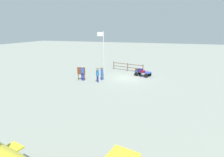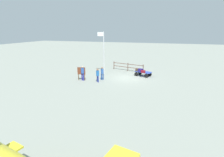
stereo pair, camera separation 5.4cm
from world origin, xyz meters
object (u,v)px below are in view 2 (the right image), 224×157
at_px(suitcase_grey, 141,70).
at_px(worker_lead, 98,74).
at_px(worker_supervisor, 83,72).
at_px(suitcase_navy, 143,71).
at_px(luggage_cart, 143,73).
at_px(suitcase_olive, 138,70).
at_px(signboard, 81,72).
at_px(flagpole, 103,50).
at_px(worker_trailing, 102,73).

xyz_separation_m(suitcase_grey, worker_lead, (4.27, 4.07, 0.12)).
xyz_separation_m(worker_lead, worker_supervisor, (1.94, -0.07, 0.12)).
bearing_deg(suitcase_navy, luggage_cart, -81.11).
bearing_deg(worker_supervisor, suitcase_olive, -144.26).
height_order(worker_lead, signboard, worker_lead).
height_order(luggage_cart, worker_supervisor, worker_supervisor).
height_order(luggage_cart, suitcase_navy, suitcase_navy).
bearing_deg(flagpole, worker_supervisor, 71.32).
xyz_separation_m(worker_lead, signboard, (2.09, -0.07, 0.09)).
bearing_deg(luggage_cart, flagpole, 5.88).
relative_size(suitcase_navy, signboard, 0.37).
relative_size(suitcase_olive, signboard, 0.40).
bearing_deg(signboard, worker_lead, 178.01).
bearing_deg(worker_lead, flagpole, -79.39).
xyz_separation_m(luggage_cart, flagpole, (5.24, 0.54, 2.79)).
xyz_separation_m(luggage_cart, worker_lead, (4.54, 4.27, 0.48)).
relative_size(suitcase_olive, worker_supervisor, 0.36).
relative_size(suitcase_navy, flagpole, 0.10).
distance_m(worker_lead, signboard, 2.10).
bearing_deg(signboard, worker_trailing, -157.52).
bearing_deg(worker_trailing, suitcase_olive, -138.84).
bearing_deg(worker_lead, suitcase_navy, -141.89).
relative_size(luggage_cart, signboard, 1.42).
distance_m(luggage_cart, worker_lead, 6.25).
bearing_deg(suitcase_navy, suitcase_olive, -39.14).
height_order(suitcase_grey, suitcase_navy, suitcase_grey).
xyz_separation_m(worker_trailing, signboard, (2.26, 0.93, 0.12)).
bearing_deg(flagpole, worker_lead, 100.61).
height_order(suitcase_navy, flagpole, flagpole).
height_order(worker_lead, flagpole, flagpole).
xyz_separation_m(worker_supervisor, flagpole, (-1.24, -3.66, 2.19)).
bearing_deg(worker_lead, suitcase_olive, -132.35).
relative_size(luggage_cart, worker_lead, 1.41).
relative_size(luggage_cart, worker_supervisor, 1.28).
height_order(suitcase_olive, signboard, signboard).
bearing_deg(suitcase_navy, suitcase_grey, -49.37).
xyz_separation_m(luggage_cart, signboard, (6.63, 4.20, 0.58)).
distance_m(suitcase_grey, signboard, 7.52).
bearing_deg(flagpole, suitcase_grey, -176.10).
relative_size(suitcase_olive, flagpole, 0.11).
height_order(luggage_cart, worker_lead, worker_lead).
distance_m(worker_trailing, signboard, 2.45).
xyz_separation_m(luggage_cart, suitcase_olive, (0.66, 0.02, 0.34)).
height_order(luggage_cart, flagpole, flagpole).
relative_size(suitcase_grey, flagpole, 0.12).
relative_size(luggage_cart, suitcase_grey, 3.28).
bearing_deg(flagpole, worker_trailing, 107.56).
bearing_deg(suitcase_grey, worker_lead, 43.65).
height_order(suitcase_navy, signboard, signboard).
distance_m(worker_supervisor, signboard, 0.16).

